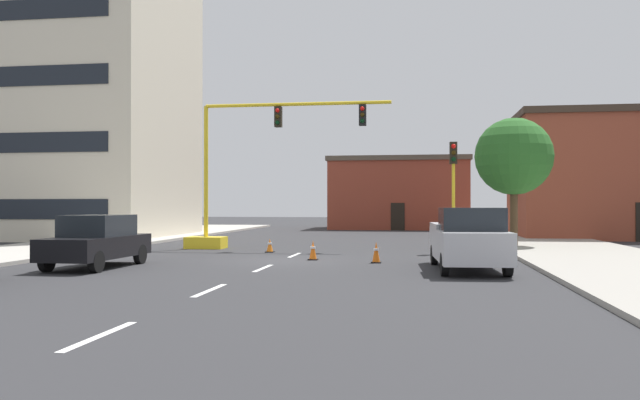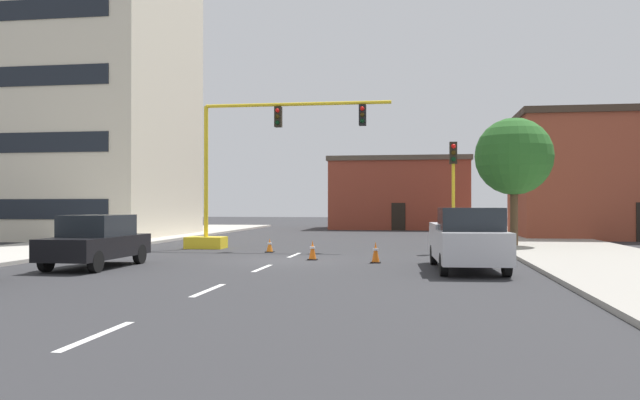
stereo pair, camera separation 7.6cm
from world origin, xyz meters
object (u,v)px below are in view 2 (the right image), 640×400
traffic_cone_roadside_a (313,250)px  traffic_signal_gantry (232,200)px  tree_right_mid (514,157)px  traffic_cone_roadside_c (376,253)px  pickup_truck_silver (467,240)px  sedan_black_mid_left (96,241)px  traffic_cone_roadside_b (270,246)px  traffic_light_pole_right (453,171)px

traffic_cone_roadside_a → traffic_signal_gantry: bearing=130.7°
tree_right_mid → traffic_cone_roadside_c: size_ratio=8.19×
pickup_truck_silver → traffic_signal_gantry: bearing=140.1°
traffic_signal_gantry → tree_right_mid: traffic_signal_gantry is taller
sedan_black_mid_left → traffic_cone_roadside_a: 7.71m
sedan_black_mid_left → traffic_cone_roadside_b: 8.55m
traffic_signal_gantry → traffic_cone_roadside_c: bearing=-41.8°
traffic_light_pole_right → pickup_truck_silver: traffic_light_pole_right is taller
traffic_light_pole_right → traffic_signal_gantry: bearing=174.8°
tree_right_mid → traffic_cone_roadside_c: tree_right_mid is taller
tree_right_mid → pickup_truck_silver: bearing=-105.2°
tree_right_mid → traffic_cone_roadside_b: 12.46m
traffic_signal_gantry → traffic_cone_roadside_c: size_ratio=12.71×
traffic_signal_gantry → traffic_cone_roadside_c: traffic_signal_gantry is taller
tree_right_mid → traffic_cone_roadside_a: 12.26m
traffic_signal_gantry → traffic_cone_roadside_c: (7.20, -6.43, -1.91)m
tree_right_mid → traffic_cone_roadside_b: bearing=-158.0°
pickup_truck_silver → traffic_cone_roadside_c: pickup_truck_silver is taller
traffic_light_pole_right → traffic_cone_roadside_a: traffic_light_pole_right is taller
tree_right_mid → sedan_black_mid_left: tree_right_mid is taller
traffic_cone_roadside_b → traffic_signal_gantry: bearing=138.6°
traffic_cone_roadside_b → traffic_cone_roadside_c: size_ratio=0.80×
traffic_light_pole_right → traffic_cone_roadside_a: 7.81m
pickup_truck_silver → traffic_cone_roadside_c: size_ratio=7.23×
pickup_truck_silver → sedan_black_mid_left: size_ratio=1.22×
traffic_signal_gantry → traffic_light_pole_right: size_ratio=2.01×
traffic_signal_gantry → sedan_black_mid_left: bearing=-100.9°
tree_right_mid → traffic_signal_gantry: bearing=-169.8°
traffic_light_pole_right → traffic_cone_roadside_a: (-5.43, -4.63, -3.17)m
pickup_truck_silver → traffic_cone_roadside_b: size_ratio=9.07×
traffic_light_pole_right → pickup_truck_silver: size_ratio=0.87×
tree_right_mid → traffic_cone_roadside_c: 11.39m
sedan_black_mid_left → traffic_cone_roadside_b: (4.14, 7.45, -0.59)m
traffic_cone_roadside_b → traffic_cone_roadside_c: (4.90, -4.40, 0.08)m
traffic_light_pole_right → traffic_cone_roadside_c: (-3.01, -5.51, -3.15)m
sedan_black_mid_left → traffic_cone_roadside_c: bearing=18.7°
tree_right_mid → traffic_cone_roadside_a: bearing=-136.8°
traffic_signal_gantry → sedan_black_mid_left: 9.76m
tree_right_mid → pickup_truck_silver: size_ratio=1.13×
traffic_cone_roadside_a → traffic_cone_roadside_b: 4.31m
pickup_truck_silver → traffic_cone_roadside_c: bearing=145.0°
traffic_light_pole_right → traffic_cone_roadside_c: traffic_light_pole_right is taller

